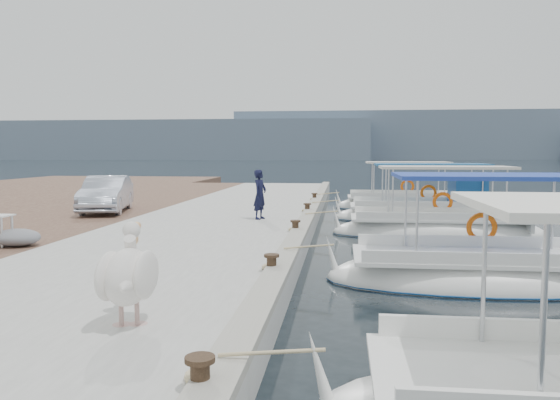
{
  "coord_description": "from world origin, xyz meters",
  "views": [
    {
      "loc": [
        0.92,
        -13.17,
        2.67
      ],
      "look_at": [
        -1.0,
        3.48,
        1.2
      ],
      "focal_mm": 35.0,
      "sensor_mm": 36.0,
      "label": 1
    }
  ],
  "objects_px": {
    "fishing_caique_e": "(403,206)",
    "fisherman": "(260,194)",
    "fishing_caique_d": "(428,215)",
    "fishing_caique_b": "(480,278)",
    "fishing_caique_c": "(438,232)",
    "pelican": "(129,274)",
    "parked_car": "(106,194)"
  },
  "relations": [
    {
      "from": "fishing_caique_e",
      "to": "fisherman",
      "type": "height_order",
      "value": "fishing_caique_e"
    },
    {
      "from": "fishing_caique_d",
      "to": "fishing_caique_b",
      "type": "bearing_deg",
      "value": -92.99
    },
    {
      "from": "fishing_caique_b",
      "to": "fishing_caique_c",
      "type": "bearing_deg",
      "value": 87.63
    },
    {
      "from": "fishing_caique_e",
      "to": "pelican",
      "type": "height_order",
      "value": "fishing_caique_e"
    },
    {
      "from": "pelican",
      "to": "parked_car",
      "type": "relative_size",
      "value": 0.41
    },
    {
      "from": "fishing_caique_d",
      "to": "pelican",
      "type": "height_order",
      "value": "fishing_caique_d"
    },
    {
      "from": "fishing_caique_d",
      "to": "fishing_caique_e",
      "type": "distance_m",
      "value": 4.33
    },
    {
      "from": "fishing_caique_d",
      "to": "fisherman",
      "type": "height_order",
      "value": "fishing_caique_d"
    },
    {
      "from": "fisherman",
      "to": "parked_car",
      "type": "xyz_separation_m",
      "value": [
        -5.87,
        1.47,
        -0.15
      ]
    },
    {
      "from": "fishing_caique_d",
      "to": "pelican",
      "type": "bearing_deg",
      "value": -111.24
    },
    {
      "from": "fishing_caique_c",
      "to": "fishing_caique_d",
      "type": "xyz_separation_m",
      "value": [
        0.28,
        4.08,
        0.07
      ]
    },
    {
      "from": "fishing_caique_d",
      "to": "pelican",
      "type": "xyz_separation_m",
      "value": [
        -6.0,
        -15.45,
        0.96
      ]
    },
    {
      "from": "fishing_caique_e",
      "to": "parked_car",
      "type": "xyz_separation_m",
      "value": [
        -11.4,
        -7.32,
        1.03
      ]
    },
    {
      "from": "fishing_caique_b",
      "to": "fisherman",
      "type": "relative_size",
      "value": 3.87
    },
    {
      "from": "fishing_caique_c",
      "to": "parked_car",
      "type": "relative_size",
      "value": 1.71
    },
    {
      "from": "fishing_caique_c",
      "to": "pelican",
      "type": "bearing_deg",
      "value": -116.7
    },
    {
      "from": "fishing_caique_d",
      "to": "fisherman",
      "type": "xyz_separation_m",
      "value": [
        -6.01,
        -4.48,
        1.12
      ]
    },
    {
      "from": "fishing_caique_c",
      "to": "fisherman",
      "type": "distance_m",
      "value": 5.86
    },
    {
      "from": "fishing_caique_d",
      "to": "fishing_caique_e",
      "type": "xyz_separation_m",
      "value": [
        -0.48,
        4.31,
        -0.07
      ]
    },
    {
      "from": "fishing_caique_c",
      "to": "fisherman",
      "type": "xyz_separation_m",
      "value": [
        -5.73,
        -0.4,
        1.18
      ]
    },
    {
      "from": "fisherman",
      "to": "fishing_caique_b",
      "type": "bearing_deg",
      "value": -119.47
    },
    {
      "from": "pelican",
      "to": "parked_car",
      "type": "height_order",
      "value": "parked_car"
    },
    {
      "from": "fishing_caique_e",
      "to": "fishing_caique_c",
      "type": "bearing_deg",
      "value": -88.63
    },
    {
      "from": "fishing_caique_b",
      "to": "fishing_caique_c",
      "type": "distance_m",
      "value": 6.55
    },
    {
      "from": "fishing_caique_c",
      "to": "fishing_caique_e",
      "type": "distance_m",
      "value": 8.38
    },
    {
      "from": "fishing_caique_d",
      "to": "parked_car",
      "type": "relative_size",
      "value": 1.8
    },
    {
      "from": "fishing_caique_b",
      "to": "fishing_caique_e",
      "type": "xyz_separation_m",
      "value": [
        0.07,
        14.92,
        0.0
      ]
    },
    {
      "from": "fishing_caique_c",
      "to": "pelican",
      "type": "xyz_separation_m",
      "value": [
        -5.72,
        -11.37,
        1.02
      ]
    },
    {
      "from": "fisherman",
      "to": "fishing_caique_c",
      "type": "bearing_deg",
      "value": -67.07
    },
    {
      "from": "fishing_caique_c",
      "to": "pelican",
      "type": "height_order",
      "value": "fishing_caique_c"
    },
    {
      "from": "parked_car",
      "to": "fishing_caique_e",
      "type": "bearing_deg",
      "value": 18.93
    },
    {
      "from": "fishing_caique_c",
      "to": "parked_car",
      "type": "bearing_deg",
      "value": 174.77
    }
  ]
}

